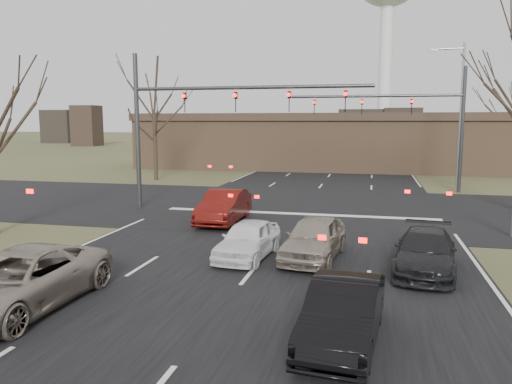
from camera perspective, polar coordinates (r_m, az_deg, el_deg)
ground at (r=12.49m, az=-4.09°, el=-13.38°), size 360.00×360.00×0.00m
road_main at (r=71.32m, az=10.34°, el=4.30°), size 14.00×300.00×0.02m
road_cross at (r=26.71m, az=5.46°, el=-1.75°), size 200.00×14.00×0.02m
building at (r=49.15m, az=11.45°, el=5.72°), size 42.40×10.40×5.30m
mast_arm_near at (r=25.62m, az=-6.83°, el=9.17°), size 12.12×0.24×8.00m
mast_arm_far at (r=34.20m, az=17.87°, el=8.47°), size 11.12×0.24×8.00m
streetlight_right_far at (r=38.55m, az=22.13°, el=9.02°), size 2.34×0.25×10.00m
tree_left_far at (r=39.77m, az=-11.64°, el=11.94°), size 5.70×5.70×9.50m
car_silver_suv at (r=13.60m, az=-25.53°, el=-9.13°), size 2.51×5.26×1.45m
car_white_sedan at (r=16.81m, az=-0.93°, el=-5.43°), size 1.84×3.85×1.27m
car_black_hatch at (r=10.75m, az=9.96°, el=-13.38°), size 1.74×4.09×1.31m
car_charcoal_sedan at (r=16.15m, az=18.79°, el=-6.47°), size 2.28×4.50×1.25m
car_red_ahead at (r=22.64m, az=-3.69°, el=-1.66°), size 1.61×4.50×1.48m
car_silver_ahead at (r=16.78m, az=6.65°, el=-5.24°), size 2.14×4.34×1.42m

